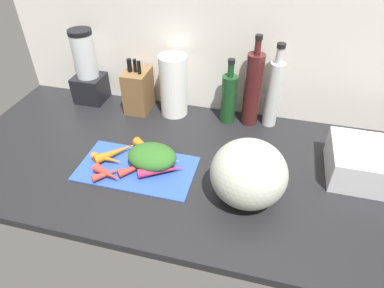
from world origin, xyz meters
TOP-DOWN VIEW (x-y plane):
  - ground_plane at (0.00, 0.00)cm, footprint 170.00×80.00cm
  - wall_back at (0.00, 38.50)cm, footprint 170.00×3.00cm
  - cutting_board at (-14.82, -9.06)cm, footprint 40.90×22.49cm
  - carrot_0 at (-22.48, -15.96)cm, footprint 9.45×9.06cm
  - carrot_1 at (-25.88, -8.95)cm, footprint 11.93×3.85cm
  - carrot_2 at (-6.35, -3.94)cm, footprint 15.12×10.64cm
  - carrot_3 at (-13.32, -9.76)cm, footprint 12.86×13.11cm
  - carrot_4 at (-24.37, -5.09)cm, footprint 12.96×14.31cm
  - carrot_5 at (-22.44, -16.15)cm, footprint 11.40×6.88cm
  - carrot_6 at (-7.58, -4.62)cm, footprint 14.83×4.46cm
  - carrot_7 at (-12.52, -1.63)cm, footprint 16.06×12.16cm
  - carrot_8 at (-4.87, -10.11)cm, footprint 16.34×10.21cm
  - carrot_greens_pile at (-9.77, -6.34)cm, footprint 17.41×13.39cm
  - winter_squash at (24.02, -13.59)cm, footprint 23.38×22.32cm
  - knife_block at (-28.21, 28.67)cm, footprint 9.80×13.28cm
  - blender_appliance at (-52.48, 30.98)cm, footprint 12.86×12.86cm
  - paper_towel_roll at (-12.52, 29.50)cm, footprint 11.44×11.44cm
  - bottle_0 at (10.87, 29.14)cm, footprint 6.20×6.20cm
  - bottle_1 at (19.88, 30.21)cm, footprint 6.81×6.81cm
  - bottle_2 at (28.07, 31.21)cm, footprint 5.71×5.71cm
  - dish_rack at (62.99, 7.11)cm, footprint 27.00×22.38cm

SIDE VIEW (x-z plane):
  - ground_plane at x=0.00cm, z-range -3.00..0.00cm
  - cutting_board at x=-14.82cm, z-range 0.00..0.80cm
  - carrot_2 at x=-6.35cm, z-range 0.80..3.26cm
  - carrot_0 at x=-22.48cm, z-range 0.80..3.38cm
  - carrot_3 at x=-13.32cm, z-range 0.80..3.52cm
  - carrot_1 at x=-25.88cm, z-range 0.80..3.61cm
  - carrot_8 at x=-4.87cm, z-range 0.80..4.01cm
  - carrot_5 at x=-22.44cm, z-range 0.80..4.12cm
  - carrot_4 at x=-24.37cm, z-range 0.80..4.22cm
  - carrot_7 at x=-12.52cm, z-range 0.80..4.22cm
  - carrot_6 at x=-7.58cm, z-range 0.80..4.36cm
  - carrot_greens_pile at x=-9.77cm, z-range 0.80..8.17cm
  - dish_rack at x=62.99cm, z-range 0.00..11.13cm
  - knife_block at x=-28.21cm, z-range -2.54..21.15cm
  - winter_squash at x=24.02cm, z-range 0.00..21.45cm
  - bottle_0 at x=10.87cm, z-range -2.78..24.74cm
  - paper_towel_roll at x=-12.52cm, z-range 0.00..26.11cm
  - blender_appliance at x=-52.48cm, z-range -2.26..30.28cm
  - bottle_2 at x=28.07cm, z-range -2.61..31.93cm
  - bottle_1 at x=19.88cm, z-range -3.04..34.18cm
  - wall_back at x=0.00cm, z-range 0.00..60.00cm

